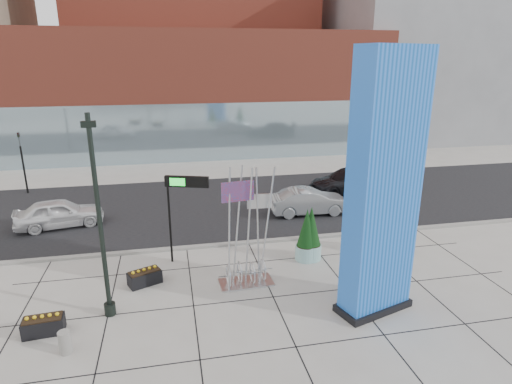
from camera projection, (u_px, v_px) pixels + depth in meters
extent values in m
plane|color=#9E9991|center=(243.00, 287.00, 16.95)|extent=(160.00, 160.00, 0.00)
cube|color=black|center=(215.00, 205.00, 26.29)|extent=(80.00, 12.00, 0.02)
cube|color=gray|center=(228.00, 244.00, 20.67)|extent=(80.00, 0.30, 0.12)
cube|color=#AA4431|center=(204.00, 93.00, 40.73)|extent=(34.00, 10.00, 11.00)
cube|color=#8CA5B2|center=(210.00, 132.00, 37.14)|extent=(34.00, 0.60, 5.00)
cube|color=slate|center=(416.00, 55.00, 49.16)|extent=(20.00, 18.00, 18.00)
cube|color=blue|center=(384.00, 189.00, 14.12)|extent=(2.71, 1.73, 9.07)
cube|color=black|center=(373.00, 305.00, 15.44)|extent=(2.96, 1.98, 0.25)
cylinder|color=black|center=(100.00, 221.00, 14.06)|extent=(0.16, 0.16, 7.08)
cylinder|color=black|center=(110.00, 309.00, 15.05)|extent=(0.39, 0.39, 0.44)
cube|color=black|center=(88.00, 124.00, 13.10)|extent=(0.45, 0.22, 0.19)
cube|color=silver|center=(246.00, 282.00, 17.22)|extent=(2.19, 1.17, 0.06)
cylinder|color=silver|center=(229.00, 230.00, 16.19)|extent=(0.07, 0.07, 4.86)
cylinder|color=silver|center=(238.00, 226.00, 16.58)|extent=(0.07, 0.07, 4.86)
cylinder|color=silver|center=(249.00, 228.00, 16.43)|extent=(0.07, 0.07, 4.86)
cylinder|color=silver|center=(258.00, 224.00, 16.79)|extent=(0.07, 0.07, 4.86)
cylinder|color=silver|center=(267.00, 228.00, 16.43)|extent=(0.07, 0.07, 4.86)
torus|color=silver|center=(228.00, 275.00, 16.86)|extent=(0.11, 0.89, 0.88)
torus|color=silver|center=(240.00, 272.00, 17.14)|extent=(0.11, 0.89, 0.88)
torus|color=silver|center=(252.00, 273.00, 17.05)|extent=(0.11, 0.89, 0.88)
torus|color=silver|center=(263.00, 270.00, 17.32)|extent=(0.11, 0.89, 0.88)
cube|color=red|center=(238.00, 191.00, 16.01)|extent=(1.26, 0.22, 0.78)
cube|color=silver|center=(260.00, 201.00, 16.42)|extent=(0.97, 0.10, 0.58)
cylinder|color=gray|center=(65.00, 342.00, 13.05)|extent=(0.38, 0.38, 0.74)
cylinder|color=black|center=(170.00, 220.00, 18.46)|extent=(0.09, 0.09, 3.92)
cube|color=black|center=(187.00, 180.00, 18.09)|extent=(1.83, 0.74, 0.47)
cube|color=#19D833|center=(179.00, 181.00, 17.93)|extent=(0.63, 0.22, 0.33)
cylinder|color=#9BD1CD|center=(384.00, 244.00, 19.86)|extent=(1.12, 1.12, 0.78)
cylinder|color=black|center=(385.00, 236.00, 19.75)|extent=(1.03, 1.03, 0.07)
cone|color=black|center=(387.00, 216.00, 19.44)|extent=(1.01, 1.01, 2.02)
cylinder|color=#9BD1CD|center=(306.00, 252.00, 19.15)|extent=(0.96, 0.96, 0.67)
cylinder|color=black|center=(306.00, 246.00, 19.05)|extent=(0.88, 0.88, 0.06)
cone|color=black|center=(307.00, 228.00, 18.79)|extent=(0.86, 0.86, 1.73)
cylinder|color=#9BD1CD|center=(310.00, 251.00, 19.23)|extent=(0.99, 0.99, 0.69)
cylinder|color=black|center=(310.00, 244.00, 19.12)|extent=(0.91, 0.91, 0.06)
cone|color=black|center=(311.00, 226.00, 18.86)|extent=(0.89, 0.89, 1.78)
cube|color=black|center=(145.00, 278.00, 17.07)|extent=(1.41, 1.09, 0.54)
cube|color=black|center=(144.00, 271.00, 16.99)|extent=(1.29, 0.97, 0.05)
cube|color=black|center=(44.00, 326.00, 14.00)|extent=(1.32, 0.74, 0.54)
cube|color=black|center=(42.00, 318.00, 13.92)|extent=(1.22, 0.64, 0.05)
imported|color=white|center=(59.00, 213.00, 22.76)|extent=(4.73, 2.68, 1.52)
imported|color=#979A9E|center=(309.00, 202.00, 24.64)|extent=(4.58, 1.73, 1.49)
imported|color=black|center=(348.00, 181.00, 28.68)|extent=(5.80, 3.12, 1.60)
cylinder|color=black|center=(24.00, 170.00, 28.18)|extent=(0.12, 0.12, 3.20)
imported|color=black|center=(19.00, 139.00, 27.56)|extent=(0.15, 0.18, 0.90)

